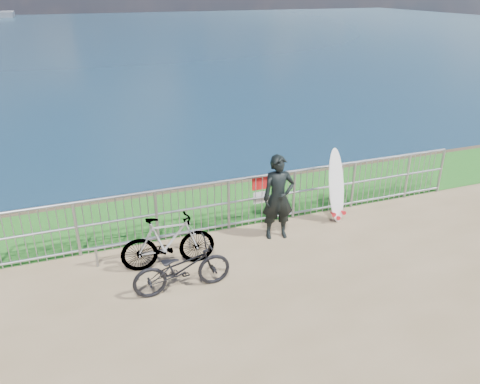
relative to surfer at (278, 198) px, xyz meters
name	(u,v)px	position (x,y,z in m)	size (l,w,h in m)	color
grass_strip	(233,204)	(-0.32, 1.75, -0.86)	(120.00, 120.00, 0.00)	#195C19
railing	(252,200)	(-0.29, 0.65, -0.29)	(10.06, 0.10, 1.13)	#919499
surfer	(278,198)	(0.00, 0.00, 0.00)	(0.64, 0.42, 1.75)	black
surfboard	(336,188)	(1.48, 0.23, -0.13)	(0.49, 0.45, 1.63)	white
bicycle_near	(182,268)	(-2.25, -1.10, -0.44)	(0.58, 1.66, 0.87)	black
bicycle_far	(168,242)	(-2.31, -0.32, -0.36)	(0.48, 1.70, 1.02)	black
bike_rack	(144,242)	(-2.67, 0.13, -0.54)	(1.94, 0.05, 0.40)	#919499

